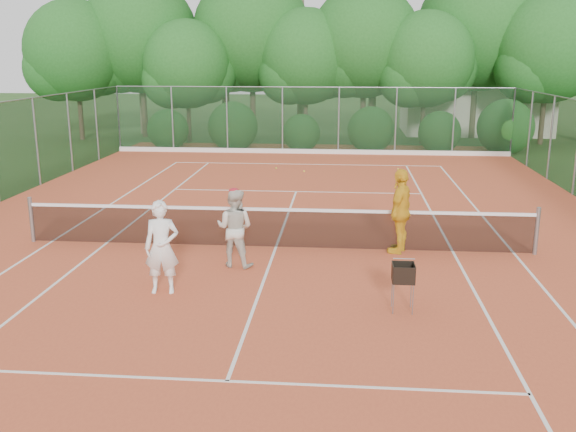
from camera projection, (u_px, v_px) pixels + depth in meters
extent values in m
plane|color=#244619|center=(276.00, 248.00, 15.11)|extent=(120.00, 120.00, 0.00)
cube|color=#C8532E|center=(276.00, 248.00, 15.11)|extent=(18.00, 36.00, 0.02)
cube|color=beige|center=(474.00, 107.00, 37.16)|extent=(8.00, 5.00, 3.00)
cylinder|color=gray|center=(32.00, 220.00, 15.48)|extent=(0.10, 0.10, 1.10)
cylinder|color=gray|center=(537.00, 231.00, 14.47)|extent=(0.10, 0.10, 1.10)
cube|color=black|center=(276.00, 229.00, 15.00)|extent=(11.87, 0.03, 0.86)
cube|color=white|center=(276.00, 210.00, 14.88)|extent=(11.87, 0.04, 0.07)
imported|color=white|center=(162.00, 247.00, 12.07)|extent=(0.70, 0.50, 1.79)
imported|color=beige|center=(235.00, 228.00, 13.62)|extent=(0.93, 0.79, 1.68)
ellipsoid|color=#AE1722|center=(234.00, 191.00, 13.43)|extent=(0.22, 0.22, 0.14)
imported|color=gold|center=(401.00, 211.00, 14.55)|extent=(0.85, 1.23, 1.94)
cylinder|color=gray|center=(393.00, 299.00, 11.18)|extent=(0.02, 0.02, 0.55)
cylinder|color=gray|center=(411.00, 293.00, 11.48)|extent=(0.02, 0.02, 0.55)
cube|color=black|center=(403.00, 273.00, 11.23)|extent=(0.38, 0.38, 0.32)
sphere|color=yellow|center=(304.00, 171.00, 24.83)|extent=(0.07, 0.07, 0.07)
sphere|color=#B2CD2F|center=(276.00, 168.00, 25.50)|extent=(0.07, 0.07, 0.07)
sphere|color=yellow|center=(398.00, 169.00, 25.32)|extent=(0.07, 0.07, 0.07)
cube|color=white|center=(306.00, 164.00, 26.59)|extent=(11.03, 0.06, 0.01)
cube|color=white|center=(52.00, 242.00, 15.57)|extent=(0.06, 23.77, 0.01)
cube|color=white|center=(514.00, 254.00, 14.64)|extent=(0.06, 23.77, 0.01)
cube|color=white|center=(107.00, 243.00, 15.46)|extent=(0.06, 23.77, 0.01)
cube|color=white|center=(453.00, 252.00, 14.76)|extent=(0.06, 23.77, 0.01)
cube|color=white|center=(296.00, 191.00, 21.29)|extent=(8.23, 0.06, 0.01)
cube|color=white|center=(227.00, 381.00, 8.93)|extent=(8.23, 0.06, 0.01)
cube|color=white|center=(276.00, 247.00, 15.11)|extent=(0.06, 12.80, 0.01)
cube|color=#19381E|center=(310.00, 120.00, 29.23)|extent=(18.00, 0.02, 3.00)
cylinder|color=gray|center=(119.00, 119.00, 30.00)|extent=(0.07, 0.07, 3.00)
cylinder|color=gray|center=(513.00, 122.00, 28.47)|extent=(0.07, 0.07, 3.00)
cylinder|color=gray|center=(119.00, 119.00, 30.00)|extent=(0.07, 0.07, 3.00)
cylinder|color=gray|center=(513.00, 122.00, 28.47)|extent=(0.07, 0.07, 3.00)
cylinder|color=brown|center=(80.00, 104.00, 34.07)|extent=(0.26, 0.26, 3.75)
sphere|color=#1F571D|center=(76.00, 50.00, 33.39)|extent=(5.25, 5.25, 5.25)
cylinder|color=brown|center=(143.00, 97.00, 35.18)|extent=(0.30, 0.30, 4.40)
sphere|color=#1F571D|center=(140.00, 35.00, 34.39)|extent=(6.16, 6.16, 6.16)
cylinder|color=brown|center=(189.00, 111.00, 33.14)|extent=(0.22, 0.22, 3.20)
sphere|color=#1F571D|center=(187.00, 64.00, 32.56)|extent=(4.48, 4.48, 4.48)
cylinder|color=brown|center=(253.00, 96.00, 35.14)|extent=(0.31, 0.31, 4.50)
sphere|color=#1F571D|center=(252.00, 33.00, 34.33)|extent=(6.30, 6.30, 6.30)
cylinder|color=brown|center=(306.00, 107.00, 33.56)|extent=(0.24, 0.24, 3.50)
sphere|color=#1F571D|center=(306.00, 57.00, 32.93)|extent=(4.90, 4.90, 4.90)
cylinder|color=brown|center=(363.00, 101.00, 33.72)|extent=(0.28, 0.28, 4.10)
sphere|color=#1F571D|center=(365.00, 42.00, 32.98)|extent=(5.74, 5.74, 5.74)
cylinder|color=brown|center=(423.00, 110.00, 32.39)|extent=(0.23, 0.23, 3.40)
sphere|color=#1F571D|center=(426.00, 59.00, 31.77)|extent=(4.76, 4.76, 4.76)
cylinder|color=brown|center=(474.00, 95.00, 34.59)|extent=(0.32, 0.32, 4.65)
sphere|color=#1F571D|center=(479.00, 29.00, 33.75)|extent=(6.51, 6.51, 6.51)
cylinder|color=brown|center=(543.00, 107.00, 32.22)|extent=(0.26, 0.26, 3.80)
sphere|color=#1F571D|center=(549.00, 49.00, 31.53)|extent=(5.32, 5.32, 5.32)
cone|color=brown|center=(138.00, 16.00, 35.62)|extent=(0.44, 0.44, 13.00)
cone|color=brown|center=(224.00, 34.00, 34.48)|extent=(0.44, 0.44, 11.00)
cone|color=brown|center=(374.00, 44.00, 33.44)|extent=(0.44, 0.44, 10.00)
cone|color=brown|center=(447.00, 25.00, 34.78)|extent=(0.44, 0.44, 12.00)
cone|color=brown|center=(520.00, 7.00, 35.17)|extent=(0.44, 0.44, 14.00)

